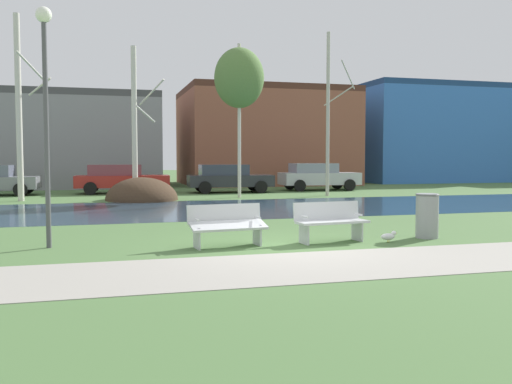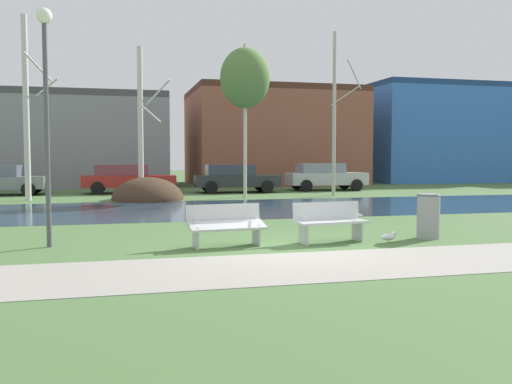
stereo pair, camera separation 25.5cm
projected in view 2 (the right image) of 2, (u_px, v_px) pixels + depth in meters
ground_plane at (208, 206)px, 20.87m from camera, size 120.00×120.00×0.00m
paved_path_strip at (320, 265)px, 9.43m from camera, size 60.00×2.56×0.01m
river_band at (213, 209)px, 19.83m from camera, size 80.00×7.52×0.01m
soil_mound at (148, 200)px, 24.03m from camera, size 3.11×3.41×1.97m
bench_left at (226, 224)px, 11.41m from camera, size 1.65×0.72×0.87m
bench_right at (330, 221)px, 11.98m from camera, size 1.65×0.72×0.87m
trash_bin at (428, 215)px, 12.55m from camera, size 0.53×0.53×1.02m
seagull at (389, 237)px, 11.96m from camera, size 0.40×0.15×0.25m
streetlamp at (46, 86)px, 11.16m from camera, size 0.32×0.32×4.85m
birch_far_left at (27, 107)px, 23.28m from camera, size 1.47×2.42×7.81m
birch_left at (141, 122)px, 24.10m from camera, size 1.43×2.18×6.65m
birch_center_left at (245, 78)px, 25.11m from camera, size 2.27×2.27×6.99m
birch_center at (335, 113)px, 26.23m from camera, size 1.41×2.53×7.77m
parked_van_nearest_grey at (1, 179)px, 26.92m from camera, size 4.13×2.24×1.47m
parked_sedan_second_red at (127, 178)px, 28.38m from camera, size 4.75×2.15×1.47m
parked_hatch_third_dark at (235, 178)px, 28.98m from camera, size 4.47×2.14×1.47m
parked_wagon_fourth_silver at (325, 176)px, 30.88m from camera, size 4.43×2.24×1.51m
building_grey_warehouse at (71, 141)px, 35.29m from camera, size 11.76×8.79×5.76m
building_brick_low at (272, 137)px, 38.54m from camera, size 11.15×8.75×6.51m
building_blue_store at (434, 134)px, 41.90m from camera, size 10.72×6.87×7.27m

